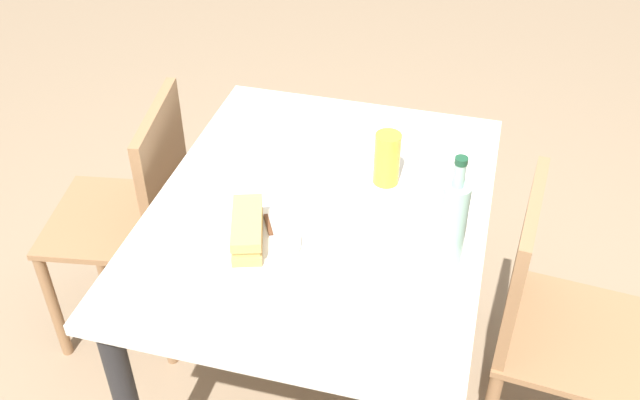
{
  "coord_description": "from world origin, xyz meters",
  "views": [
    {
      "loc": [
        1.4,
        0.37,
        1.91
      ],
      "look_at": [
        0.0,
        0.0,
        0.76
      ],
      "focal_mm": 40.8,
      "sensor_mm": 36.0,
      "label": 1
    }
  ],
  "objects": [
    {
      "name": "ground_plane",
      "position": [
        0.0,
        0.0,
        0.0
      ],
      "size": [
        8.0,
        8.0,
        0.0
      ],
      "primitive_type": "plane",
      "color": "#8C755B"
    },
    {
      "name": "dining_table",
      "position": [
        0.0,
        0.0,
        0.63
      ],
      "size": [
        1.07,
        0.85,
        0.74
      ],
      "color": "silver",
      "rests_on": "ground"
    },
    {
      "name": "chair_far",
      "position": [
        -0.01,
        0.62,
        0.49
      ],
      "size": [
        0.43,
        0.43,
        0.85
      ],
      "color": "#936B47",
      "rests_on": "ground"
    },
    {
      "name": "chair_near",
      "position": [
        -0.14,
        -0.62,
        0.49
      ],
      "size": [
        0.46,
        0.46,
        0.85
      ],
      "color": "#936B47",
      "rests_on": "ground"
    },
    {
      "name": "plate_near",
      "position": [
        0.19,
        -0.13,
        0.75
      ],
      "size": [
        0.25,
        0.25,
        0.01
      ],
      "primitive_type": "cylinder",
      "color": "silver",
      "rests_on": "dining_table"
    },
    {
      "name": "baguette_sandwich_near",
      "position": [
        0.19,
        -0.13,
        0.79
      ],
      "size": [
        0.2,
        0.12,
        0.07
      ],
      "color": "tan",
      "rests_on": "plate_near"
    },
    {
      "name": "knife_near",
      "position": [
        0.16,
        -0.08,
        0.76
      ],
      "size": [
        0.16,
        0.09,
        0.01
      ],
      "color": "silver",
      "rests_on": "plate_near"
    },
    {
      "name": "water_bottle",
      "position": [
        0.11,
        0.34,
        0.86
      ],
      "size": [
        0.07,
        0.07,
        0.29
      ],
      "color": "#99C6B7",
      "rests_on": "dining_table"
    },
    {
      "name": "beer_glass",
      "position": [
        -0.15,
        0.14,
        0.82
      ],
      "size": [
        0.07,
        0.07,
        0.15
      ],
      "primitive_type": "cylinder",
      "color": "gold",
      "rests_on": "dining_table"
    },
    {
      "name": "paper_napkin",
      "position": [
        0.31,
        0.26,
        0.74
      ],
      "size": [
        0.14,
        0.14,
        0.0
      ],
      "primitive_type": "cube",
      "rotation": [
        0.0,
        0.0,
        -0.01
      ],
      "color": "white",
      "rests_on": "dining_table"
    }
  ]
}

